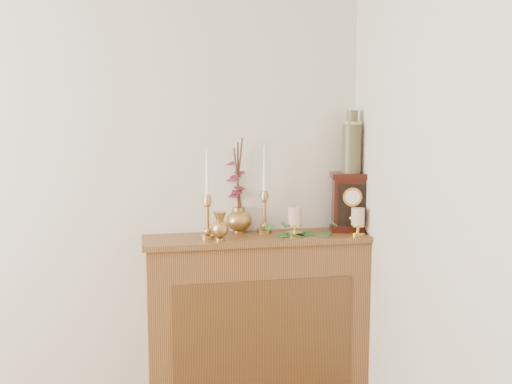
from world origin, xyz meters
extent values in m
cube|color=brown|center=(1.40, 2.10, 0.45)|extent=(1.20, 0.30, 0.90)
cube|color=brown|center=(1.40, 1.95, 0.41)|extent=(0.96, 0.01, 0.63)
cube|color=brown|center=(1.40, 2.10, 0.92)|extent=(1.24, 0.34, 0.03)
cylinder|color=#AD7E45|center=(1.12, 2.07, 0.94)|extent=(0.08, 0.08, 0.02)
sphere|color=#AD7E45|center=(1.12, 2.07, 0.97)|extent=(0.04, 0.04, 0.04)
cylinder|color=#AD7E45|center=(1.12, 2.07, 1.04)|extent=(0.02, 0.02, 0.14)
sphere|color=#AD7E45|center=(1.12, 2.07, 1.11)|extent=(0.04, 0.04, 0.04)
cone|color=#AD7E45|center=(1.12, 2.07, 1.14)|extent=(0.05, 0.05, 0.04)
cone|color=white|center=(1.12, 2.07, 1.28)|extent=(0.02, 0.02, 0.25)
cylinder|color=#AD7E45|center=(1.45, 2.16, 0.94)|extent=(0.08, 0.08, 0.02)
sphere|color=#AD7E45|center=(1.45, 2.16, 0.97)|extent=(0.04, 0.04, 0.04)
cylinder|color=#AD7E45|center=(1.45, 2.16, 1.04)|extent=(0.02, 0.02, 0.14)
sphere|color=#AD7E45|center=(1.45, 2.16, 1.12)|extent=(0.04, 0.04, 0.04)
cone|color=#AD7E45|center=(1.45, 2.16, 1.15)|extent=(0.05, 0.05, 0.04)
cone|color=white|center=(1.45, 2.16, 1.29)|extent=(0.02, 0.02, 0.25)
cylinder|color=#AD7E45|center=(1.18, 2.00, 0.94)|extent=(0.05, 0.05, 0.02)
sphere|color=#AD7E45|center=(1.18, 2.00, 0.99)|extent=(0.09, 0.09, 0.09)
cone|color=#AD7E45|center=(1.18, 2.00, 1.06)|extent=(0.07, 0.07, 0.05)
cylinder|color=#AD7E45|center=(1.32, 2.21, 0.94)|extent=(0.06, 0.06, 0.01)
ellipsoid|color=#AD7E45|center=(1.32, 2.21, 1.00)|extent=(0.14, 0.14, 0.12)
cylinder|color=#AD7E45|center=(1.32, 2.21, 1.06)|extent=(0.07, 0.07, 0.03)
cylinder|color=#472819|center=(1.31, 2.22, 1.23)|extent=(0.06, 0.08, 0.34)
cylinder|color=#472819|center=(1.31, 2.22, 1.25)|extent=(0.02, 0.07, 0.37)
cylinder|color=#472819|center=(1.32, 2.22, 1.26)|extent=(0.03, 0.13, 0.39)
cylinder|color=gold|center=(1.60, 2.08, 0.94)|extent=(0.08, 0.08, 0.02)
cylinder|color=gold|center=(1.60, 2.08, 0.96)|extent=(0.02, 0.02, 0.04)
cylinder|color=gold|center=(1.60, 2.08, 0.98)|extent=(0.08, 0.08, 0.01)
cylinder|color=beige|center=(1.60, 2.08, 1.04)|extent=(0.08, 0.08, 0.09)
cylinder|color=#472819|center=(1.60, 2.08, 1.09)|extent=(0.00, 0.00, 0.01)
cylinder|color=gold|center=(1.94, 2.01, 0.94)|extent=(0.08, 0.08, 0.01)
cylinder|color=gold|center=(1.94, 2.01, 0.96)|extent=(0.02, 0.02, 0.04)
cylinder|color=gold|center=(1.94, 2.01, 0.98)|extent=(0.08, 0.08, 0.01)
cylinder|color=beige|center=(1.94, 2.01, 1.03)|extent=(0.07, 0.07, 0.09)
cylinder|color=#472819|center=(1.94, 2.01, 1.08)|extent=(0.00, 0.00, 0.01)
cube|color=#255E23|center=(1.68, 2.07, 0.93)|extent=(0.07, 0.06, 0.00)
cube|color=#255E23|center=(1.63, 2.08, 0.93)|extent=(0.07, 0.07, 0.00)
cube|color=#255E23|center=(1.40, 1.96, 0.93)|extent=(0.07, 0.07, 0.00)
cube|color=#255E23|center=(1.47, 2.07, 0.93)|extent=(0.07, 0.07, 0.00)
cube|color=#255E23|center=(1.64, 1.97, 0.93)|extent=(0.07, 0.07, 0.00)
cube|color=#255E23|center=(1.64, 2.00, 0.93)|extent=(0.07, 0.06, 0.00)
cube|color=#255E23|center=(1.73, 2.06, 0.93)|extent=(0.06, 0.06, 0.00)
cube|color=#255E23|center=(1.69, 2.07, 0.93)|extent=(0.06, 0.07, 0.00)
cube|color=#255E23|center=(1.69, 2.06, 0.93)|extent=(0.06, 0.07, 0.00)
cube|color=#255E23|center=(1.53, 2.10, 0.93)|extent=(0.07, 0.07, 0.00)
cube|color=#255E23|center=(1.45, 2.04, 0.99)|extent=(0.04, 0.06, 0.03)
cube|color=#255E23|center=(1.52, 1.97, 1.01)|extent=(0.03, 0.05, 0.03)
cube|color=#255E23|center=(1.80, 2.03, 1.00)|extent=(0.06, 0.05, 0.03)
cube|color=#340E0A|center=(1.94, 2.13, 0.94)|extent=(0.25, 0.20, 0.02)
cube|color=#340E0A|center=(1.94, 2.13, 1.08)|extent=(0.22, 0.17, 0.29)
cube|color=#340E0A|center=(1.94, 2.13, 1.24)|extent=(0.25, 0.20, 0.03)
cube|color=black|center=(1.92, 2.06, 1.09)|extent=(0.15, 0.04, 0.23)
cylinder|color=gold|center=(1.92, 2.06, 1.13)|extent=(0.11, 0.03, 0.11)
cylinder|color=silver|center=(1.92, 2.06, 1.13)|extent=(0.08, 0.02, 0.08)
sphere|color=gold|center=(1.92, 2.07, 1.01)|extent=(0.04, 0.04, 0.04)
cylinder|color=#183124|center=(1.94, 2.13, 1.39)|extent=(0.11, 0.11, 0.27)
cylinder|color=#183124|center=(1.94, 2.13, 1.56)|extent=(0.06, 0.06, 0.09)
cylinder|color=tan|center=(1.94, 2.13, 1.53)|extent=(0.08, 0.08, 0.02)
camera|label=1|loc=(0.77, -1.03, 1.59)|focal=42.00mm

